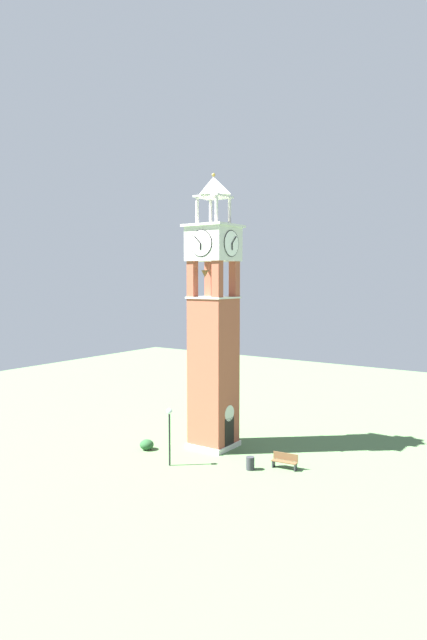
% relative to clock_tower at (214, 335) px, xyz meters
% --- Properties ---
extents(ground, '(80.00, 80.00, 0.00)m').
position_rel_clock_tower_xyz_m(ground, '(-0.00, 0.00, -7.84)').
color(ground, '#517547').
extents(clock_tower, '(3.21, 3.21, 18.74)m').
position_rel_clock_tower_xyz_m(clock_tower, '(0.00, 0.00, 0.00)').
color(clock_tower, '#9E4C38').
rests_on(clock_tower, ground).
extents(park_bench, '(0.62, 1.64, 0.95)m').
position_rel_clock_tower_xyz_m(park_bench, '(-1.08, -6.11, -7.35)').
color(park_bench, brown).
rests_on(park_bench, ground).
extents(lamp_post, '(0.36, 0.36, 3.63)m').
position_rel_clock_tower_xyz_m(lamp_post, '(-4.70, 0.07, -5.30)').
color(lamp_post, black).
rests_on(lamp_post, ground).
extents(trash_bin, '(0.52, 0.52, 0.80)m').
position_rel_clock_tower_xyz_m(trash_bin, '(-2.47, -4.46, -7.44)').
color(trash_bin, '#2D2D33').
rests_on(trash_bin, ground).
extents(shrub_near_entry, '(0.95, 0.95, 0.69)m').
position_rel_clock_tower_xyz_m(shrub_near_entry, '(-3.14, 3.39, -7.49)').
color(shrub_near_entry, '#234C28').
rests_on(shrub_near_entry, ground).
extents(shrub_left_of_tower, '(0.97, 0.97, 0.78)m').
position_rel_clock_tower_xyz_m(shrub_left_of_tower, '(3.28, 1.07, -7.44)').
color(shrub_left_of_tower, '#234C28').
rests_on(shrub_left_of_tower, ground).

